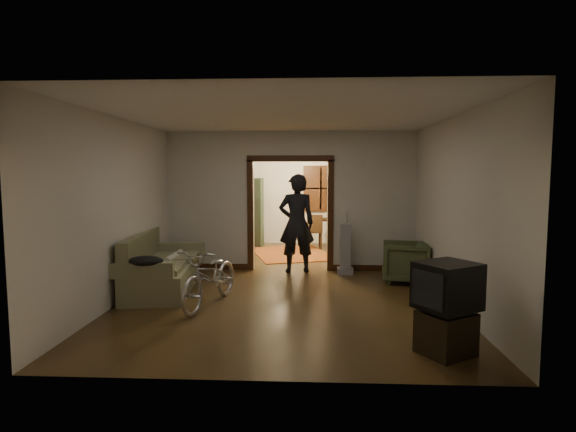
# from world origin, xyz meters

# --- Properties ---
(floor) EXTENTS (5.00, 8.50, 0.01)m
(floor) POSITION_xyz_m (0.00, 0.00, 0.00)
(floor) COLOR #322210
(floor) RESTS_ON ground
(ceiling) EXTENTS (5.00, 8.50, 0.01)m
(ceiling) POSITION_xyz_m (0.00, 0.00, 2.80)
(ceiling) COLOR white
(ceiling) RESTS_ON floor
(wall_back) EXTENTS (5.00, 0.02, 2.80)m
(wall_back) POSITION_xyz_m (0.00, 4.25, 1.40)
(wall_back) COLOR beige
(wall_back) RESTS_ON floor
(wall_left) EXTENTS (0.02, 8.50, 2.80)m
(wall_left) POSITION_xyz_m (-2.50, 0.00, 1.40)
(wall_left) COLOR beige
(wall_left) RESTS_ON floor
(wall_right) EXTENTS (0.02, 8.50, 2.80)m
(wall_right) POSITION_xyz_m (2.50, 0.00, 1.40)
(wall_right) COLOR beige
(wall_right) RESTS_ON floor
(partition_wall) EXTENTS (5.00, 0.14, 2.80)m
(partition_wall) POSITION_xyz_m (0.00, 0.75, 1.40)
(partition_wall) COLOR beige
(partition_wall) RESTS_ON floor
(door_casing) EXTENTS (1.74, 0.20, 2.32)m
(door_casing) POSITION_xyz_m (0.00, 0.75, 1.10)
(door_casing) COLOR #32190B
(door_casing) RESTS_ON floor
(far_window) EXTENTS (0.98, 0.06, 1.28)m
(far_window) POSITION_xyz_m (0.70, 4.21, 1.55)
(far_window) COLOR black
(far_window) RESTS_ON wall_back
(chandelier) EXTENTS (0.24, 0.24, 0.24)m
(chandelier) POSITION_xyz_m (0.00, 2.50, 2.35)
(chandelier) COLOR #FFE0A5
(chandelier) RESTS_ON ceiling
(light_switch) EXTENTS (0.08, 0.01, 0.12)m
(light_switch) POSITION_xyz_m (1.05, 0.68, 1.25)
(light_switch) COLOR silver
(light_switch) RESTS_ON partition_wall
(sofa) EXTENTS (1.16, 2.17, 0.96)m
(sofa) POSITION_xyz_m (-2.07, -1.01, 0.48)
(sofa) COLOR #606342
(sofa) RESTS_ON floor
(rolled_paper) EXTENTS (0.10, 0.81, 0.10)m
(rolled_paper) POSITION_xyz_m (-1.97, -0.71, 0.53)
(rolled_paper) COLOR beige
(rolled_paper) RESTS_ON sofa
(jacket) EXTENTS (0.51, 0.38, 0.15)m
(jacket) POSITION_xyz_m (-2.02, -1.92, 0.68)
(jacket) COLOR black
(jacket) RESTS_ON sofa
(bicycle) EXTENTS (0.95, 1.75, 0.87)m
(bicycle) POSITION_xyz_m (-1.08, -1.83, 0.44)
(bicycle) COLOR silver
(bicycle) RESTS_ON floor
(armchair) EXTENTS (0.92, 0.90, 0.73)m
(armchair) POSITION_xyz_m (2.11, -0.23, 0.37)
(armchair) COLOR #3F4B2A
(armchair) RESTS_ON floor
(tv_stand) EXTENTS (0.68, 0.67, 0.47)m
(tv_stand) POSITION_xyz_m (1.87, -3.51, 0.23)
(tv_stand) COLOR black
(tv_stand) RESTS_ON floor
(crt_tv) EXTENTS (0.77, 0.75, 0.50)m
(crt_tv) POSITION_xyz_m (1.87, -3.51, 0.76)
(crt_tv) COLOR black
(crt_tv) RESTS_ON tv_stand
(vacuum) EXTENTS (0.31, 0.25, 0.99)m
(vacuum) POSITION_xyz_m (1.09, 0.38, 0.49)
(vacuum) COLOR gray
(vacuum) RESTS_ON floor
(person) EXTENTS (0.79, 0.60, 1.95)m
(person) POSITION_xyz_m (0.13, 0.51, 0.98)
(person) COLOR black
(person) RESTS_ON floor
(oriental_rug) EXTENTS (2.30, 2.66, 0.02)m
(oriental_rug) POSITION_xyz_m (-0.04, 2.53, 0.01)
(oriental_rug) COLOR maroon
(oriental_rug) RESTS_ON floor
(locker) EXTENTS (0.94, 0.54, 1.84)m
(locker) POSITION_xyz_m (-1.34, 3.70, 0.92)
(locker) COLOR #1E301C
(locker) RESTS_ON floor
(globe) EXTENTS (0.25, 0.25, 0.25)m
(globe) POSITION_xyz_m (-1.34, 3.70, 1.94)
(globe) COLOR #1E5972
(globe) RESTS_ON locker
(desk) EXTENTS (1.13, 0.79, 0.77)m
(desk) POSITION_xyz_m (1.13, 3.53, 0.38)
(desk) COLOR black
(desk) RESTS_ON floor
(desk_chair) EXTENTS (0.48, 0.48, 0.91)m
(desk_chair) POSITION_xyz_m (0.53, 3.37, 0.45)
(desk_chair) COLOR black
(desk_chair) RESTS_ON floor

